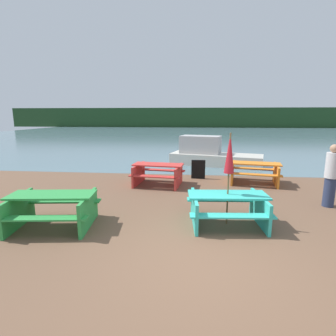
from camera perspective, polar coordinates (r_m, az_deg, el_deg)
ground_plane at (r=4.91m, az=7.58°, el=-19.32°), size 60.00×60.00×0.00m
water at (r=36.02m, az=5.99°, el=7.39°), size 60.00×50.00×0.00m
far_treeline at (r=55.94m, az=5.95°, el=10.86°), size 80.00×1.60×4.00m
picnic_table_green at (r=6.51m, az=-23.76°, el=-7.76°), size 2.01×1.59×0.78m
picnic_table_teal at (r=6.28m, az=12.76°, el=-8.02°), size 1.90×1.51×0.73m
picnic_table_red at (r=9.49m, az=-2.16°, el=-0.95°), size 1.92×1.57×0.78m
picnic_table_orange at (r=10.26m, az=18.23°, el=-0.57°), size 2.05×1.67×0.77m
umbrella_crimson at (r=5.99m, az=13.26°, el=2.85°), size 0.23×0.23×2.13m
boat at (r=13.59m, az=9.30°, el=2.91°), size 4.78×2.61×1.47m
person at (r=8.44m, az=31.99°, el=-1.46°), size 0.35×0.35×1.74m
signboard at (r=10.55m, az=6.60°, el=-0.27°), size 0.55×0.08×0.75m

